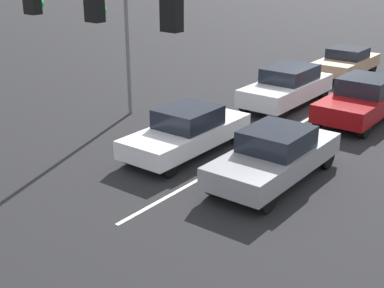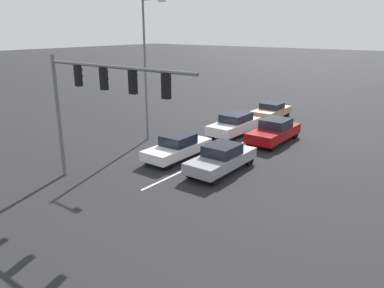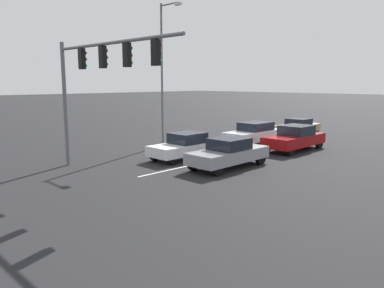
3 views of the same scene
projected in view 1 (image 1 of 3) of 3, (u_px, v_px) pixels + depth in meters
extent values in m
plane|color=black|center=(321.00, 112.00, 20.75)|extent=(240.00, 240.00, 0.00)
cube|color=silver|center=(290.00, 129.00, 18.84)|extent=(0.12, 17.16, 0.01)
cube|color=gray|center=(275.00, 159.00, 14.58)|extent=(1.80, 4.63, 0.58)
cube|color=black|center=(277.00, 139.00, 14.42)|extent=(1.58, 1.81, 0.57)
cube|color=red|center=(331.00, 137.00, 15.85)|extent=(0.24, 0.06, 0.12)
cube|color=red|center=(293.00, 128.00, 16.57)|extent=(0.24, 0.06, 0.12)
cylinder|color=black|center=(267.00, 199.00, 12.97)|extent=(0.22, 0.69, 0.69)
cylinder|color=black|center=(215.00, 183.00, 13.85)|extent=(0.22, 0.69, 0.69)
cylinder|color=black|center=(327.00, 157.00, 15.52)|extent=(0.22, 0.69, 0.69)
cylinder|color=black|center=(280.00, 145.00, 16.40)|extent=(0.22, 0.69, 0.69)
cube|color=silver|center=(187.00, 135.00, 16.58)|extent=(1.75, 4.61, 0.56)
cube|color=black|center=(188.00, 117.00, 16.42)|extent=(1.54, 1.82, 0.59)
cube|color=red|center=(243.00, 117.00, 17.85)|extent=(0.24, 0.06, 0.12)
cube|color=red|center=(213.00, 110.00, 18.55)|extent=(0.24, 0.06, 0.12)
cylinder|color=black|center=(169.00, 167.00, 14.95)|extent=(0.22, 0.60, 0.60)
cylinder|color=black|center=(131.00, 155.00, 15.80)|extent=(0.22, 0.60, 0.60)
cylinder|color=black|center=(238.00, 133.00, 17.55)|extent=(0.22, 0.60, 0.60)
cylinder|color=black|center=(201.00, 124.00, 18.40)|extent=(0.22, 0.60, 0.60)
cube|color=silver|center=(286.00, 90.00, 21.33)|extent=(1.83, 4.74, 0.66)
cube|color=black|center=(290.00, 74.00, 21.28)|extent=(1.61, 2.24, 0.57)
cube|color=red|center=(326.00, 77.00, 22.63)|extent=(0.24, 0.06, 0.12)
cube|color=red|center=(299.00, 73.00, 23.36)|extent=(0.24, 0.06, 0.12)
cylinder|color=black|center=(282.00, 112.00, 19.67)|extent=(0.22, 0.64, 0.64)
cylinder|color=black|center=(245.00, 104.00, 20.57)|extent=(0.22, 0.64, 0.64)
cylinder|color=black|center=(323.00, 91.00, 22.34)|extent=(0.22, 0.64, 0.64)
cylinder|color=black|center=(290.00, 86.00, 23.23)|extent=(0.22, 0.64, 0.64)
cube|color=maroon|center=(362.00, 103.00, 19.60)|extent=(1.90, 4.78, 0.65)
cube|color=black|center=(366.00, 85.00, 19.56)|extent=(1.67, 1.91, 0.60)
cube|color=red|center=(368.00, 83.00, 21.66)|extent=(0.24, 0.06, 0.12)
cylinder|color=black|center=(364.00, 128.00, 17.91)|extent=(0.22, 0.67, 0.67)
cylinder|color=black|center=(319.00, 119.00, 18.85)|extent=(0.22, 0.67, 0.67)
cylinder|color=black|center=(358.00, 97.00, 21.52)|extent=(0.22, 0.67, 0.67)
cube|color=tan|center=(346.00, 64.00, 25.91)|extent=(1.85, 4.22, 0.56)
cube|color=black|center=(348.00, 53.00, 25.80)|extent=(1.62, 1.64, 0.48)
cube|color=red|center=(375.00, 56.00, 27.03)|extent=(0.24, 0.06, 0.12)
cube|color=red|center=(350.00, 53.00, 27.76)|extent=(0.24, 0.06, 0.12)
cylinder|color=black|center=(349.00, 78.00, 24.44)|extent=(0.22, 0.70, 0.70)
cylinder|color=black|center=(317.00, 73.00, 25.35)|extent=(0.22, 0.70, 0.70)
cylinder|color=black|center=(373.00, 66.00, 26.68)|extent=(0.22, 0.70, 0.70)
cylinder|color=black|center=(342.00, 62.00, 27.58)|extent=(0.22, 0.70, 0.70)
cube|color=black|center=(171.00, 1.00, 8.36)|extent=(0.32, 0.22, 0.95)
sphere|color=#4C420C|center=(178.00, 0.00, 8.48)|extent=(0.20, 0.20, 0.20)
sphere|color=#19D83F|center=(178.00, 19.00, 8.58)|extent=(0.20, 0.20, 0.20)
sphere|color=#19D83F|center=(101.00, 10.00, 9.60)|extent=(0.20, 0.20, 0.20)
sphere|color=#19D83F|center=(39.00, 4.00, 10.61)|extent=(0.20, 0.20, 0.20)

